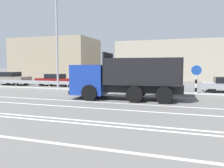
{
  "coord_description": "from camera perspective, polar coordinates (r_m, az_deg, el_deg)",
  "views": [
    {
      "loc": [
        6.55,
        -15.94,
        2.28
      ],
      "look_at": [
        1.32,
        0.02,
        0.87
      ],
      "focal_mm": 35.0,
      "sensor_mm": 36.0,
      "label": 1
    }
  ],
  "objects": [
    {
      "name": "ground_plane",
      "position": [
        17.38,
        -4.17,
        -2.77
      ],
      "size": [
        320.0,
        320.0,
        0.0
      ],
      "primitive_type": "plane",
      "color": "#605E5B"
    },
    {
      "name": "lane_strip_2",
      "position": [
        9.19,
        -5.95,
        -9.59
      ],
      "size": [
        66.13,
        0.16,
        0.01
      ],
      "primitive_type": "cube",
      "color": "silver",
      "rests_on": "ground_plane"
    },
    {
      "name": "lane_strip_1",
      "position": [
        11.56,
        -0.64,
        -6.58
      ],
      "size": [
        66.13,
        0.16,
        0.01
      ],
      "primitive_type": "cube",
      "color": "silver",
      "rests_on": "ground_plane"
    },
    {
      "name": "background_building_1",
      "position": [
        38.64,
        16.81,
        5.84
      ],
      "size": [
        19.53,
        8.82,
        6.25
      ],
      "primitive_type": "cube",
      "color": "#B7AD99",
      "rests_on": "ground_plane"
    },
    {
      "name": "median_road_sign",
      "position": [
        17.59,
        21.12,
        1.16
      ],
      "size": [
        0.8,
        0.16,
        2.35
      ],
      "color": "white",
      "rests_on": "ground_plane"
    },
    {
      "name": "lane_strip_0",
      "position": [
        13.29,
        1.93,
        -5.09
      ],
      "size": [
        66.13,
        0.16,
        0.01
      ],
      "primitive_type": "cube",
      "color": "silver",
      "rests_on": "ground_plane"
    },
    {
      "name": "parked_car_2",
      "position": [
        28.59,
        -24.82,
        1.33
      ],
      "size": [
        4.4,
        1.96,
        1.55
      ],
      "rotation": [
        0.0,
        0.0,
        -1.57
      ],
      "color": "gray",
      "rests_on": "ground_plane"
    },
    {
      "name": "parked_car_4",
      "position": [
        22.35,
        -2.14,
        0.73
      ],
      "size": [
        3.93,
        1.9,
        1.4
      ],
      "rotation": [
        0.0,
        0.0,
        1.6
      ],
      "color": "#335B33",
      "rests_on": "ground_plane"
    },
    {
      "name": "parked_car_3",
      "position": [
        25.61,
        -14.41,
        1.09
      ],
      "size": [
        4.67,
        1.91,
        1.37
      ],
      "rotation": [
        0.0,
        0.0,
        -1.6
      ],
      "color": "maroon",
      "rests_on": "ground_plane"
    },
    {
      "name": "dump_truck",
      "position": [
        15.08,
        0.27,
        0.72
      ],
      "size": [
        7.56,
        3.14,
        3.17
      ],
      "rotation": [
        0.0,
        0.0,
        1.63
      ],
      "color": "#19389E",
      "rests_on": "ground_plane"
    },
    {
      "name": "lane_strip_3",
      "position": [
        8.78,
        -7.21,
        -10.29
      ],
      "size": [
        66.13,
        0.16,
        0.01
      ],
      "primitive_type": "cube",
      "color": "silver",
      "rests_on": "ground_plane"
    },
    {
      "name": "median_island",
      "position": [
        18.85,
        -2.33,
        -1.89
      ],
      "size": [
        36.37,
        1.1,
        0.18
      ],
      "primitive_type": "cube",
      "color": "gray",
      "rests_on": "ground_plane"
    },
    {
      "name": "street_lamp_1",
      "position": [
        20.82,
        -14.54,
        11.52
      ],
      "size": [
        0.71,
        2.61,
        8.5
      ],
      "color": "#ADADB2",
      "rests_on": "ground_plane"
    },
    {
      "name": "background_building_0",
      "position": [
        41.83,
        -14.45,
        6.37
      ],
      "size": [
        14.45,
        8.6,
        7.09
      ],
      "primitive_type": "cube",
      "color": "tan",
      "rests_on": "ground_plane"
    },
    {
      "name": "median_guardrail",
      "position": [
        19.85,
        -1.21,
        -0.16
      ],
      "size": [
        66.13,
        0.09,
        0.78
      ],
      "color": "#9EA0A5",
      "rests_on": "ground_plane"
    },
    {
      "name": "lane_strip_4",
      "position": [
        6.93,
        -15.37,
        -14.59
      ],
      "size": [
        66.13,
        0.16,
        0.01
      ],
      "primitive_type": "cube",
      "color": "silver",
      "rests_on": "ground_plane"
    },
    {
      "name": "parked_car_5",
      "position": [
        21.53,
        11.11,
        0.31
      ],
      "size": [
        4.51,
        2.27,
        1.2
      ],
      "rotation": [
        0.0,
        0.0,
        -1.49
      ],
      "color": "maroon",
      "rests_on": "ground_plane"
    }
  ]
}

